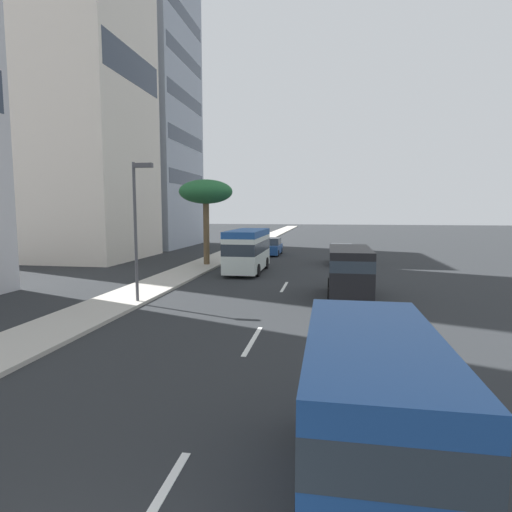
# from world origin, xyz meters

# --- Properties ---
(ground_plane) EXTENTS (198.00, 198.00, 0.00)m
(ground_plane) POSITION_xyz_m (31.50, 0.00, 0.00)
(ground_plane) COLOR #26282B
(sidewalk_right) EXTENTS (162.00, 2.81, 0.15)m
(sidewalk_right) POSITION_xyz_m (31.50, 7.29, 0.07)
(sidewalk_right) COLOR #B2ADA3
(sidewalk_right) RESTS_ON ground_plane
(lane_stripe_mid) EXTENTS (3.20, 0.16, 0.01)m
(lane_stripe_mid) POSITION_xyz_m (10.96, 0.00, 0.01)
(lane_stripe_mid) COLOR silver
(lane_stripe_mid) RESTS_ON ground_plane
(lane_stripe_far) EXTENTS (3.20, 0.16, 0.01)m
(lane_stripe_far) POSITION_xyz_m (21.10, 0.00, 0.01)
(lane_stripe_far) COLOR silver
(lane_stripe_far) RESTS_ON ground_plane
(car_lead) EXTENTS (4.50, 1.97, 1.66)m
(car_lead) POSITION_xyz_m (38.34, 3.14, 0.78)
(car_lead) COLOR #1E478C
(car_lead) RESTS_ON ground_plane
(car_second) EXTENTS (4.46, 1.88, 1.63)m
(car_second) POSITION_xyz_m (32.17, -3.52, 0.77)
(car_second) COLOR black
(car_second) RESTS_ON ground_plane
(van_third) EXTENTS (4.67, 2.05, 2.55)m
(van_third) POSITION_xyz_m (3.60, -3.12, 1.45)
(van_third) COLOR #1E478C
(van_third) RESTS_ON ground_plane
(van_fourth) EXTENTS (5.10, 2.14, 2.48)m
(van_fourth) POSITION_xyz_m (18.82, -3.51, 1.42)
(van_fourth) COLOR black
(van_fourth) RESTS_ON ground_plane
(minibus_fifth) EXTENTS (6.77, 2.32, 2.97)m
(minibus_fifth) POSITION_xyz_m (26.56, 3.17, 1.63)
(minibus_fifth) COLOR silver
(minibus_fifth) RESTS_ON ground_plane
(palm_tree) EXTENTS (4.11, 4.11, 6.55)m
(palm_tree) POSITION_xyz_m (29.15, 6.95, 5.67)
(palm_tree) COLOR brown
(palm_tree) RESTS_ON sidewalk_right
(street_lamp) EXTENTS (0.24, 0.97, 6.35)m
(street_lamp) POSITION_xyz_m (15.55, 6.17, 4.11)
(street_lamp) COLOR #4C4C51
(street_lamp) RESTS_ON sidewalk_right
(office_tower_far) EXTENTS (13.00, 12.87, 32.01)m
(office_tower_far) POSITION_xyz_m (46.21, 20.65, 16.01)
(office_tower_far) COLOR #99A3B2
(office_tower_far) RESTS_ON ground_plane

